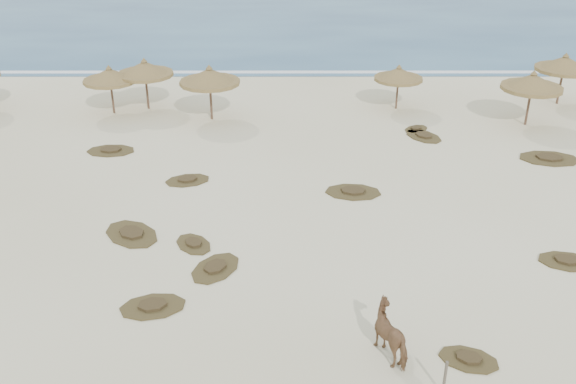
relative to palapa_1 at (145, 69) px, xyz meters
name	(u,v)px	position (x,y,z in m)	size (l,w,h in m)	color
ground	(264,304)	(7.27, -18.65, -2.31)	(160.00, 160.00, 0.00)	#EEE5C4
foam_line	(276,72)	(7.27, 7.35, -2.31)	(70.00, 0.60, 0.01)	white
palapa_1	(145,69)	(0.00, 0.00, 0.00)	(3.97, 3.97, 2.98)	brown
palapa_2	(110,76)	(-1.81, -0.75, -0.16)	(3.74, 3.74, 2.77)	brown
palapa_3	(210,77)	(3.84, -1.74, 0.07)	(4.33, 4.33, 3.07)	brown
palapa_4	(399,75)	(14.32, 0.00, -0.30)	(3.50, 3.50, 2.60)	brown
palapa_5	(532,83)	(20.93, -2.64, 0.04)	(4.26, 4.26, 3.03)	brown
palapa_6	(564,64)	(23.96, 0.86, 0.05)	(3.66, 3.66, 3.04)	brown
horse	(394,334)	(11.01, -21.05, -1.56)	(0.81, 1.77, 1.50)	#966644
fence_post_near	(445,378)	(12.13, -22.60, -1.76)	(0.08, 0.08, 1.10)	#64584B
scrub_1	(132,234)	(2.13, -14.35, -2.26)	(2.94, 2.93, 0.16)	brown
scrub_2	(194,244)	(4.57, -15.08, -2.26)	(1.91, 2.03, 0.16)	brown
scrub_3	(353,192)	(10.84, -10.82, -2.26)	(2.54, 1.78, 0.16)	brown
scrub_4	(567,261)	(17.89, -16.25, -2.26)	(2.21, 1.66, 0.16)	brown
scrub_5	(549,158)	(20.55, -7.27, -2.26)	(3.04, 2.14, 0.16)	brown
scrub_6	(111,150)	(-0.64, -6.30, -2.26)	(2.37, 1.54, 0.16)	brown
scrub_7	(424,136)	(15.08, -4.42, -2.26)	(2.35, 2.58, 0.16)	brown
scrub_9	(215,268)	(5.54, -16.67, -2.26)	(2.25, 2.53, 0.16)	brown
scrub_10	(416,129)	(14.88, -3.39, -2.26)	(1.74, 1.70, 0.16)	brown
scrub_11	(153,306)	(3.77, -18.85, -2.26)	(2.35, 1.78, 0.16)	brown
scrub_12	(469,359)	(13.14, -21.30, -2.26)	(1.98, 1.63, 0.16)	brown
scrub_13	(187,180)	(3.59, -9.66, -2.26)	(2.28, 1.82, 0.16)	brown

